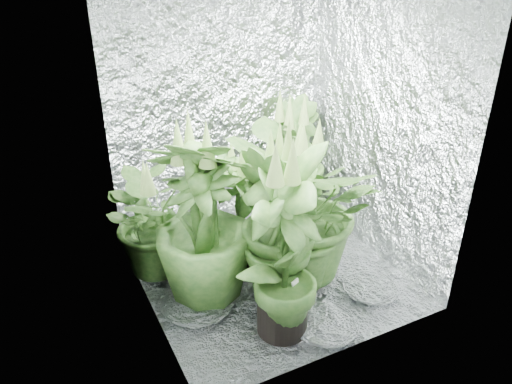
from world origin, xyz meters
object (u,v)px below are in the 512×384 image
object	(u,v)px
plant_b	(238,215)
plant_e	(306,211)
plant_c	(293,160)
circulation_fan	(305,201)
plant_d	(203,222)
plant_a	(155,218)
plant_g	(282,227)
plant_f	(284,247)

from	to	relation	value
plant_b	plant_e	world-z (taller)	plant_e
plant_c	circulation_fan	xyz separation A→B (m)	(0.07, -0.10, -0.33)
plant_b	plant_d	distance (m)	0.37
plant_c	plant_a	bearing A→B (deg)	-167.17
plant_b	plant_g	distance (m)	0.44
plant_b	plant_f	world-z (taller)	plant_f
plant_c	circulation_fan	bearing A→B (deg)	-53.48
plant_d	plant_a	bearing A→B (deg)	114.51
plant_c	plant_f	distance (m)	1.36
plant_b	plant_c	size ratio (longest dim) A/B	0.91
plant_d	circulation_fan	bearing A→B (deg)	28.20
plant_d	plant_c	bearing A→B (deg)	33.82
plant_b	plant_f	distance (m)	0.66
plant_d	plant_g	distance (m)	0.46
plant_c	plant_e	distance (m)	0.89
plant_g	plant_f	bearing A→B (deg)	-117.02
plant_b	circulation_fan	world-z (taller)	plant_b
plant_f	plant_a	bearing A→B (deg)	117.45
plant_b	plant_c	world-z (taller)	plant_c
plant_a	plant_g	bearing A→B (deg)	-48.19
plant_c	plant_e	world-z (taller)	plant_e
plant_e	circulation_fan	xyz separation A→B (m)	(0.45, 0.71, -0.38)
plant_a	plant_f	xyz separation A→B (m)	(0.46, -0.88, 0.17)
plant_f	plant_g	size ratio (longest dim) A/B	1.06
plant_c	plant_e	bearing A→B (deg)	-115.20
plant_b	plant_d	bearing A→B (deg)	-150.34
plant_b	plant_g	size ratio (longest dim) A/B	0.81
plant_b	plant_e	xyz separation A→B (m)	(0.32, -0.31, 0.10)
plant_b	plant_c	bearing A→B (deg)	35.49
plant_a	plant_e	bearing A→B (deg)	-33.57
plant_d	plant_f	bearing A→B (deg)	-60.19
plant_a	plant_e	world-z (taller)	plant_e
plant_d	circulation_fan	world-z (taller)	plant_d
plant_d	plant_g	size ratio (longest dim) A/B	1.02
plant_b	plant_g	bearing A→B (deg)	-77.46
plant_f	plant_g	distance (m)	0.27
plant_a	circulation_fan	xyz separation A→B (m)	(1.26, 0.17, -0.26)
plant_g	circulation_fan	world-z (taller)	plant_g
plant_b	plant_d	xyz separation A→B (m)	(-0.30, -0.17, 0.12)
plant_b	circulation_fan	xyz separation A→B (m)	(0.77, 0.40, -0.28)
plant_e	circulation_fan	size ratio (longest dim) A/B	3.67
plant_d	plant_e	distance (m)	0.64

